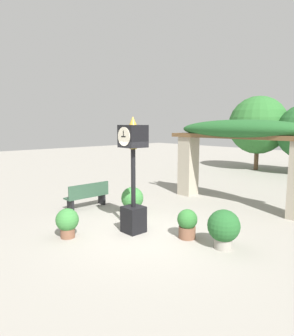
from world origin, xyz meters
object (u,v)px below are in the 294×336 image
(potted_plant_near_left, at_px, (67,222))
(potted_plant_near_right, at_px, (132,199))
(potted_plant_far_right, at_px, (224,227))
(park_bench, at_px, (88,196))
(pedestal_clock, at_px, (133,176))
(potted_plant_far_left, at_px, (187,223))

(potted_plant_near_left, bearing_deg, potted_plant_near_right, 101.17)
(potted_plant_far_right, height_order, park_bench, potted_plant_far_right)
(pedestal_clock, distance_m, potted_plant_near_right, 2.03)
(pedestal_clock, distance_m, potted_plant_far_right, 2.68)
(potted_plant_far_left, distance_m, park_bench, 4.31)
(potted_plant_far_left, relative_size, park_bench, 0.48)
(potted_plant_far_left, height_order, potted_plant_far_right, potted_plant_far_right)
(potted_plant_near_right, relative_size, potted_plant_far_right, 0.95)
(potted_plant_far_right, bearing_deg, potted_plant_near_right, 177.02)
(potted_plant_near_left, distance_m, potted_plant_far_right, 3.97)
(potted_plant_near_right, bearing_deg, potted_plant_far_right, -2.98)
(potted_plant_near_left, relative_size, park_bench, 0.49)
(park_bench, bearing_deg, potted_plant_far_right, 95.74)
(potted_plant_near_left, xyz_separation_m, park_bench, (-2.16, 1.90, 0.01))
(potted_plant_near_right, bearing_deg, potted_plant_far_left, -7.05)
(park_bench, bearing_deg, potted_plant_far_left, 95.26)
(potted_plant_near_right, height_order, park_bench, potted_plant_near_right)
(pedestal_clock, relative_size, potted_plant_far_right, 3.34)
(potted_plant_far_right, bearing_deg, park_bench, -174.26)
(potted_plant_near_left, height_order, potted_plant_near_right, potted_plant_near_right)
(pedestal_clock, xyz_separation_m, potted_plant_far_right, (2.29, 0.88, -1.05))
(potted_plant_far_left, bearing_deg, potted_plant_far_right, 7.76)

